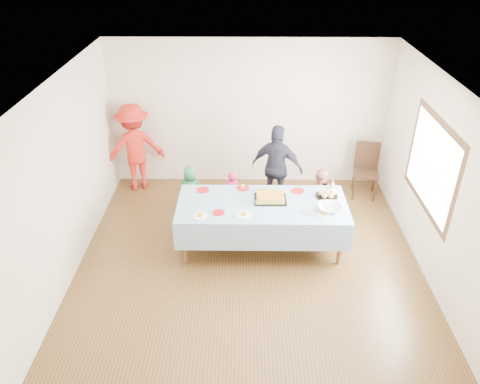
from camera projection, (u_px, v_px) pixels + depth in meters
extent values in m
plane|color=#4D3316|center=(249.00, 260.00, 6.97)|extent=(5.00, 5.00, 0.00)
cube|color=beige|center=(249.00, 114.00, 8.45)|extent=(5.00, 0.04, 2.70)
cube|color=beige|center=(252.00, 318.00, 4.13)|extent=(5.00, 0.04, 2.70)
cube|color=beige|center=(65.00, 180.00, 6.31)|extent=(0.04, 5.00, 2.70)
cube|color=beige|center=(436.00, 182.00, 6.27)|extent=(0.04, 5.00, 2.70)
cube|color=white|center=(251.00, 83.00, 5.61)|extent=(5.00, 5.00, 0.04)
cube|color=#472B16|center=(431.00, 165.00, 6.36)|extent=(0.03, 1.75, 1.35)
cylinder|color=#58321E|center=(185.00, 243.00, 6.73)|extent=(0.06, 0.06, 0.73)
cylinder|color=#58321E|center=(340.00, 244.00, 6.71)|extent=(0.06, 0.06, 0.73)
cylinder|color=#58321E|center=(191.00, 211.00, 7.46)|extent=(0.06, 0.06, 0.73)
cylinder|color=#58321E|center=(331.00, 212.00, 7.44)|extent=(0.06, 0.06, 0.73)
cube|color=#58321E|center=(262.00, 205.00, 6.89)|extent=(2.40, 1.00, 0.04)
cube|color=silver|center=(262.00, 204.00, 6.88)|extent=(2.50, 1.10, 0.01)
cube|color=black|center=(270.00, 199.00, 6.96)|extent=(0.48, 0.37, 0.01)
cube|color=#E0CB55|center=(270.00, 197.00, 6.94)|extent=(0.41, 0.30, 0.06)
cube|color=#AD6D27|center=(270.00, 195.00, 6.92)|extent=(0.41, 0.30, 0.01)
cylinder|color=black|center=(326.00, 196.00, 7.04)|extent=(0.33, 0.33, 0.02)
sphere|color=tan|center=(333.00, 193.00, 7.02)|extent=(0.08, 0.08, 0.08)
sphere|color=tan|center=(329.00, 191.00, 7.08)|extent=(0.08, 0.08, 0.08)
sphere|color=tan|center=(323.00, 191.00, 7.08)|extent=(0.08, 0.08, 0.08)
sphere|color=tan|center=(321.00, 193.00, 7.02)|extent=(0.08, 0.08, 0.08)
sphere|color=tan|center=(325.00, 196.00, 6.95)|extent=(0.08, 0.08, 0.08)
sphere|color=tan|center=(331.00, 196.00, 6.95)|extent=(0.08, 0.08, 0.08)
sphere|color=tan|center=(327.00, 193.00, 7.02)|extent=(0.08, 0.08, 0.08)
imported|color=silver|center=(330.00, 208.00, 6.69)|extent=(0.34, 0.34, 0.08)
cone|color=white|center=(333.00, 184.00, 7.22)|extent=(0.09, 0.09, 0.16)
cylinder|color=red|center=(203.00, 190.00, 7.21)|extent=(0.19, 0.19, 0.01)
cylinder|color=red|center=(243.00, 188.00, 7.26)|extent=(0.20, 0.20, 0.01)
cylinder|color=red|center=(262.00, 191.00, 7.18)|extent=(0.16, 0.16, 0.01)
cylinder|color=red|center=(298.00, 191.00, 7.18)|extent=(0.20, 0.20, 0.01)
cylinder|color=red|center=(219.00, 212.00, 6.65)|extent=(0.18, 0.18, 0.01)
cylinder|color=white|center=(200.00, 216.00, 6.57)|extent=(0.21, 0.21, 0.01)
cylinder|color=white|center=(244.00, 215.00, 6.60)|extent=(0.23, 0.23, 0.01)
cylinder|color=white|center=(324.00, 215.00, 6.60)|extent=(0.19, 0.19, 0.01)
cylinder|color=black|center=(354.00, 189.00, 8.38)|extent=(0.04, 0.04, 0.44)
cylinder|color=black|center=(375.00, 190.00, 8.32)|extent=(0.04, 0.04, 0.44)
cylinder|color=black|center=(353.00, 179.00, 8.69)|extent=(0.04, 0.04, 0.44)
cylinder|color=black|center=(374.00, 181.00, 8.63)|extent=(0.04, 0.04, 0.44)
cube|color=black|center=(366.00, 173.00, 8.39)|extent=(0.49, 0.49, 0.05)
cube|color=black|center=(367.00, 155.00, 8.41)|extent=(0.43, 0.11, 0.51)
imported|color=#D31A4B|center=(232.00, 194.00, 7.81)|extent=(0.36, 0.30, 0.85)
imported|color=#246D3D|center=(191.00, 190.00, 7.89)|extent=(0.45, 0.32, 0.87)
imported|color=#C46B5B|center=(319.00, 195.00, 7.68)|extent=(0.56, 0.50, 0.95)
imported|color=red|center=(135.00, 147.00, 8.48)|extent=(1.19, 0.91, 1.63)
imported|color=#292837|center=(277.00, 168.00, 7.91)|extent=(0.96, 0.65, 1.52)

